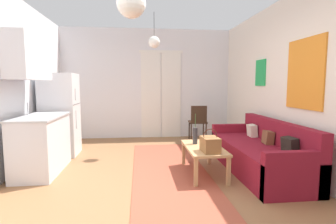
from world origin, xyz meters
TOP-DOWN VIEW (x-y plane):
  - ground_plane at (0.00, 0.00)m, footprint 4.84×7.52m
  - wall_back at (0.01, 3.51)m, footprint 4.44×0.13m
  - wall_right at (2.17, 0.01)m, footprint 0.12×7.12m
  - area_rug at (0.25, 0.79)m, footprint 1.14×3.48m
  - couch at (1.69, 0.59)m, footprint 0.82×2.18m
  - coffee_table at (0.75, 0.56)m, footprint 0.53×1.04m
  - bamboo_vase at (0.66, 0.76)m, footprint 0.07×0.07m
  - handbag at (0.76, 0.25)m, footprint 0.23×0.32m
  - refrigerator at (-1.73, 1.96)m, footprint 0.66×0.62m
  - kitchen_counter at (-1.76, 0.94)m, footprint 0.59×1.19m
  - accent_chair at (1.20, 2.89)m, footprint 0.44×0.42m
  - pendant_lamp_near at (-0.28, -0.47)m, footprint 0.30×0.30m
  - pendant_lamp_far at (0.09, 1.96)m, footprint 0.23×0.23m

SIDE VIEW (x-z plane):
  - ground_plane at x=0.00m, z-range -0.10..0.00m
  - area_rug at x=0.25m, z-range 0.00..0.01m
  - couch at x=1.69m, z-range -0.13..0.67m
  - coffee_table at x=0.75m, z-range 0.16..0.59m
  - accent_chair at x=1.20m, z-range 0.06..0.93m
  - handbag at x=0.76m, z-range 0.37..0.70m
  - bamboo_vase at x=0.66m, z-range 0.32..0.80m
  - refrigerator at x=-1.73m, z-range 0.00..1.58m
  - kitchen_counter at x=-1.76m, z-range -0.24..1.86m
  - wall_back at x=0.01m, z-range -0.01..2.75m
  - wall_right at x=2.17m, z-range 0.00..2.76m
  - pendant_lamp_near at x=-0.28m, z-range 1.82..2.55m
  - pendant_lamp_far at x=0.09m, z-range 1.85..2.53m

